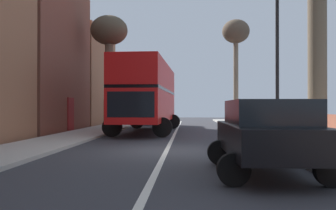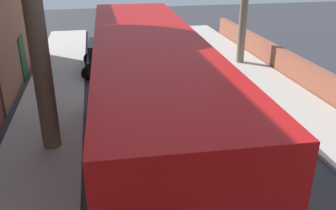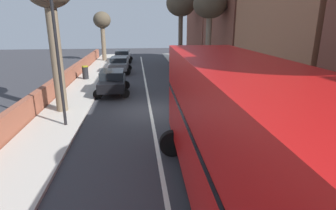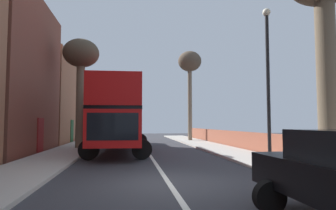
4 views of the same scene
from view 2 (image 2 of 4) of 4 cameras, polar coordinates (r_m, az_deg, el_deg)
double_decker_bus at (r=9.35m, az=-3.04°, el=0.53°), size 3.80×11.02×4.06m
parked_car_black_left_3 at (r=19.39m, az=-9.82°, el=7.84°), size 2.50×4.29×1.60m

